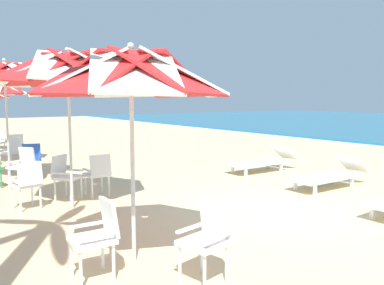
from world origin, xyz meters
name	(u,v)px	position (x,y,z in m)	size (l,w,h in m)	color
ground_plane	(272,213)	(0.00, 0.00, 0.00)	(80.00, 80.00, 0.00)	beige
beach_umbrella_0	(131,76)	(0.45, -2.85, 2.21)	(2.28, 2.28, 2.59)	silver
plastic_chair_0	(208,236)	(1.36, -2.42, 0.50)	(0.52, 0.54, 0.87)	white
plastic_chair_1	(98,233)	(0.62, -3.36, 0.50)	(0.46, 0.49, 0.87)	white
beach_umbrella_1	(68,70)	(-2.29, -2.71, 2.45)	(2.47, 2.47, 2.84)	silver
plastic_chair_2	(98,172)	(-2.80, -2.01, 0.50)	(0.48, 0.45, 0.87)	white
plastic_chair_3	(65,174)	(-2.96, -2.62, 0.50)	(0.63, 0.62, 0.87)	white
plastic_chair_4	(27,182)	(-2.62, -3.38, 0.50)	(0.54, 0.51, 0.87)	white
beach_umbrella_2	(5,76)	(-5.41, -3.19, 2.48)	(2.08, 2.08, 2.89)	silver
plastic_chair_5	(31,159)	(-5.34, -2.71, 0.50)	(0.58, 0.56, 0.87)	blue
plastic_chair_7	(23,164)	(-4.71, -3.02, 0.50)	(0.61, 0.63, 0.87)	white
plastic_chair_8	(16,146)	(-8.56, -2.45, 0.50)	(0.49, 0.46, 0.87)	white
plastic_chair_9	(11,151)	(-7.32, -2.80, 0.50)	(0.63, 0.61, 0.87)	white
sun_lounger_1	(330,175)	(-0.62, 2.49, 0.28)	(0.66, 2.15, 0.62)	white
sun_lounger_2	(263,161)	(-2.85, 2.67, 0.28)	(0.67, 2.16, 0.62)	white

